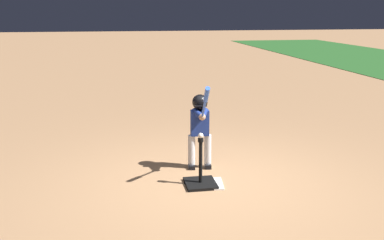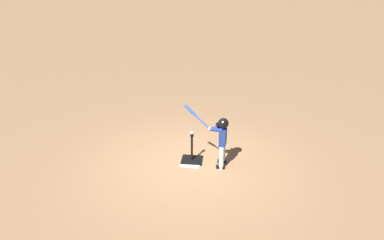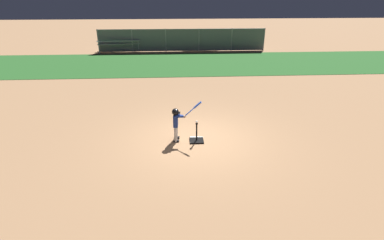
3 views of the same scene
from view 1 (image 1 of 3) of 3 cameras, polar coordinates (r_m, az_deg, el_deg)
name	(u,v)px [view 1 (image 1 of 3)]	position (r m, az deg, el deg)	size (l,w,h in m)	color
ground_plane	(212,185)	(6.21, 2.58, -8.20)	(90.00, 90.00, 0.00)	#AD7F56
home_plate	(207,184)	(6.21, 1.87, -8.10)	(0.44, 0.44, 0.02)	white
batting_tee	(200,179)	(6.17, 1.09, -7.52)	(0.46, 0.42, 0.66)	black
batter_child	(200,122)	(6.60, 1.04, -0.25)	(0.96, 0.36, 1.38)	silver
baseball	(201,136)	(5.97, 1.11, -2.00)	(0.07, 0.07, 0.07)	white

